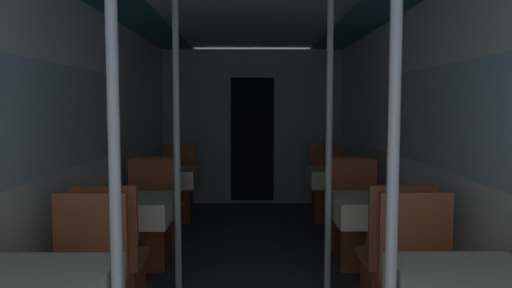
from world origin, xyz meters
The scene contains 19 objects.
wall_left centered at (-1.35, 2.76, 1.18)m, with size 0.05×8.32×2.29m.
wall_right centered at (1.35, 2.76, 1.18)m, with size 0.05×8.32×2.29m.
bulkhead_far centered at (0.00, 6.09, 1.14)m, with size 2.65×0.09×2.29m.
support_pole_left_0 centered at (-0.60, 0.79, 1.14)m, with size 0.05×0.05×2.29m.
dining_table_left_1 centered at (-0.96, 2.57, 0.62)m, with size 0.63×0.63×0.75m.
chair_left_near_1 centered at (-0.96, 1.98, 0.30)m, with size 0.43×0.43×0.97m.
chair_left_far_1 centered at (-0.96, 3.16, 0.30)m, with size 0.43×0.43×0.97m.
support_pole_left_1 centered at (-0.60, 2.57, 1.14)m, with size 0.05×0.05×2.29m.
dining_table_left_2 centered at (-0.96, 4.34, 0.62)m, with size 0.63×0.63×0.75m.
chair_left_near_2 centered at (-0.96, 3.76, 0.30)m, with size 0.43×0.43×0.97m.
chair_left_far_2 centered at (-0.96, 4.93, 0.30)m, with size 0.43×0.43×0.97m.
support_pole_right_0 centered at (0.60, 0.79, 1.14)m, with size 0.05×0.05×2.29m.
dining_table_right_1 centered at (0.96, 2.57, 0.62)m, with size 0.63×0.63×0.75m.
chair_right_near_1 centered at (0.96, 1.98, 0.30)m, with size 0.43×0.43×0.97m.
chair_right_far_1 centered at (0.96, 3.16, 0.30)m, with size 0.43×0.43×0.97m.
support_pole_right_1 centered at (0.60, 2.57, 1.14)m, with size 0.05×0.05×2.29m.
dining_table_right_2 centered at (0.96, 4.34, 0.62)m, with size 0.63×0.63×0.75m.
chair_right_near_2 centered at (0.96, 3.76, 0.30)m, with size 0.43×0.43×0.97m.
chair_right_far_2 centered at (0.96, 4.93, 0.30)m, with size 0.43×0.43×0.97m.
Camera 1 is at (-0.01, -1.33, 1.49)m, focal length 35.00 mm.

